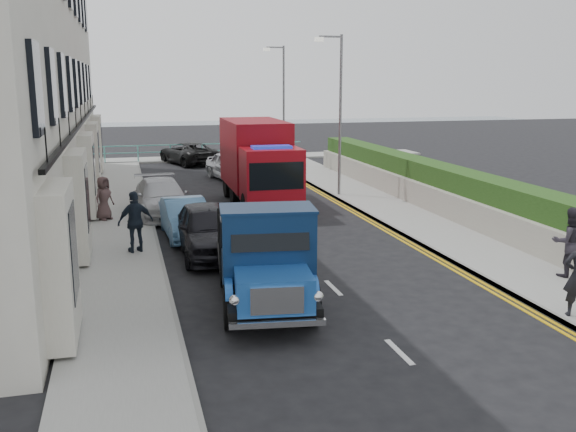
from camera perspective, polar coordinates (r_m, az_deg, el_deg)
The scene contains 19 objects.
ground at distance 14.56m, azimuth 6.58°, elevation -8.80°, with size 120.00×120.00×0.00m, color black.
pavement_west at distance 22.25m, azimuth -14.73°, elevation -1.57°, with size 2.40×38.00×0.12m, color gray.
pavement_east at distance 24.52m, azimuth 10.59°, elevation -0.12°, with size 2.60×38.00×0.12m, color gray.
promenade at distance 42.26m, azimuth -7.75°, elevation 5.08°, with size 30.00×2.50×0.12m, color gray.
sea_plane at distance 73.00m, azimuth -10.76°, elevation 7.88°, with size 120.00×120.00×0.00m, color slate.
garden_east at distance 25.22m, azimuth 14.60°, elevation 1.98°, with size 1.45×28.00×1.75m.
seafront_railing at distance 41.41m, azimuth -7.63°, elevation 5.67°, with size 13.00×0.08×1.11m.
lamp_mid at distance 28.21m, azimuth 4.45°, elevation 9.71°, with size 1.23×0.18×7.00m.
lamp_far at distance 37.80m, azimuth -0.57°, elevation 10.36°, with size 1.23×0.18×7.00m.
bedford_lorry at distance 14.33m, azimuth -1.88°, elevation -4.37°, with size 2.60×5.30×2.42m.
red_lorry at distance 26.49m, azimuth -2.69°, elevation 4.90°, with size 2.36×6.66×3.47m.
parked_car_front at distance 19.27m, azimuth -7.07°, elevation -1.18°, with size 1.82×4.52×1.54m, color black.
parked_car_mid at distance 21.53m, azimuth -9.10°, elevation -0.19°, with size 1.35×3.87×1.27m, color #507EAC.
parked_car_rear at distance 25.09m, azimuth -11.18°, elevation 1.60°, with size 1.93×4.74×1.37m, color #B5B6BA.
seafront_car_left at distance 40.10m, azimuth -8.85°, elevation 5.56°, with size 2.24×4.86×1.35m, color black.
seafront_car_right at distance 33.41m, azimuth -5.02°, elevation 4.44°, with size 1.71×4.25×1.45m, color silver.
pedestrian_east_far at distance 18.11m, azimuth 23.74°, elevation -2.13°, with size 0.89×0.70×1.84m, color #2C2831.
pedestrian_west_near at distance 19.46m, azimuth -13.40°, elevation -0.50°, with size 1.07×0.45×1.83m, color black.
pedestrian_west_far at distance 24.24m, azimuth -16.06°, elevation 1.54°, with size 0.78×0.51×1.60m, color #483534.
Camera 1 is at (-5.00, -12.65, 5.19)m, focal length 40.00 mm.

